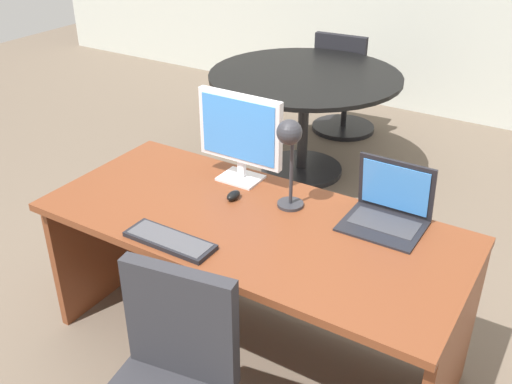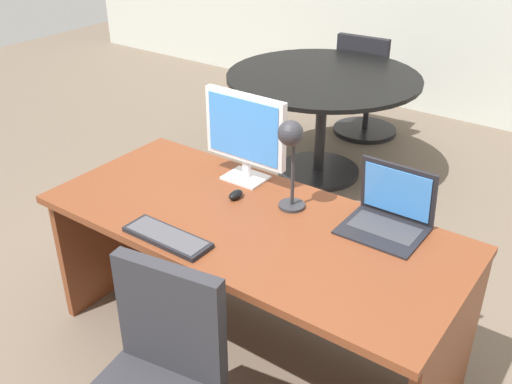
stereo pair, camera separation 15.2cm
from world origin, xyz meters
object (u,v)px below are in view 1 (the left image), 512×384
object	(u,v)px
meeting_table	(304,99)
laptop	(390,204)
keyboard	(170,240)
desk	(257,253)
mouse	(233,195)
desk_lamp	(290,144)
meeting_chair_near	(343,94)
monitor	(240,132)

from	to	relation	value
meeting_table	laptop	bearing A→B (deg)	-51.72
keyboard	desk	bearing A→B (deg)	63.37
mouse	keyboard	bearing A→B (deg)	-92.72
mouse	desk	bearing A→B (deg)	-20.14
laptop	desk_lamp	distance (m)	0.50
desk	meeting_chair_near	world-z (taller)	meeting_chair_near
desk_lamp	meeting_table	bearing A→B (deg)	115.18
meeting_table	monitor	bearing A→B (deg)	-73.74
mouse	meeting_chair_near	distance (m)	2.71
desk_lamp	monitor	bearing A→B (deg)	159.90
desk	desk_lamp	bearing A→B (deg)	54.92
keyboard	meeting_chair_near	xyz separation A→B (m)	(-0.58, 3.05, -0.40)
meeting_table	desk_lamp	bearing A→B (deg)	-64.82
meeting_chair_near	laptop	bearing A→B (deg)	-62.14
keyboard	desk_lamp	xyz separation A→B (m)	(0.27, 0.50, 0.30)
keyboard	meeting_chair_near	distance (m)	3.13
desk	keyboard	bearing A→B (deg)	-116.63
monitor	desk_lamp	distance (m)	0.36
laptop	mouse	bearing A→B (deg)	-163.37
keyboard	meeting_table	distance (m)	2.23
meeting_chair_near	meeting_table	bearing A→B (deg)	-85.60
desk	keyboard	world-z (taller)	keyboard
desk_lamp	meeting_table	xyz separation A→B (m)	(-0.78, 1.67, -0.46)
desk	desk_lamp	xyz separation A→B (m)	(0.09, 0.12, 0.52)
desk	monitor	distance (m)	0.58
mouse	laptop	bearing A→B (deg)	16.63
keyboard	meeting_table	world-z (taller)	meeting_table
desk_lamp	keyboard	bearing A→B (deg)	-118.84
desk	mouse	world-z (taller)	mouse
desk	meeting_chair_near	distance (m)	2.79
desk	monitor	xyz separation A→B (m)	(-0.25, 0.24, 0.46)
desk_lamp	meeting_table	world-z (taller)	desk_lamp
desk_lamp	laptop	bearing A→B (deg)	18.51
keyboard	laptop	bearing A→B (deg)	42.58
monitor	desk_lamp	world-z (taller)	monitor
desk	mouse	xyz separation A→B (m)	(-0.17, 0.06, 0.23)
monitor	keyboard	distance (m)	0.67
desk_lamp	meeting_chair_near	bearing A→B (deg)	108.48
laptop	desk_lamp	world-z (taller)	desk_lamp
meeting_chair_near	keyboard	bearing A→B (deg)	-79.26
monitor	laptop	distance (m)	0.77
keyboard	mouse	xyz separation A→B (m)	(0.02, 0.44, 0.01)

